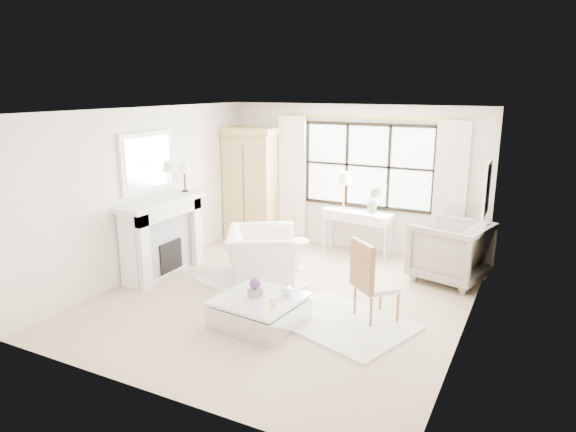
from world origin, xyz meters
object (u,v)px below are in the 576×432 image
armoire (252,183)px  club_armchair (261,255)px  console_table (357,232)px  coffee_table (260,311)px

armoire → club_armchair: 2.38m
console_table → club_armchair: size_ratio=1.12×
armoire → console_table: size_ratio=1.65×
console_table → coffee_table: 3.40m
armoire → console_table: (2.20, 0.08, -0.74)m
armoire → coffee_table: 4.04m
console_table → coffee_table: bearing=-82.6°
console_table → club_armchair: 2.15m
console_table → coffee_table: console_table is taller
armoire → console_table: 2.33m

